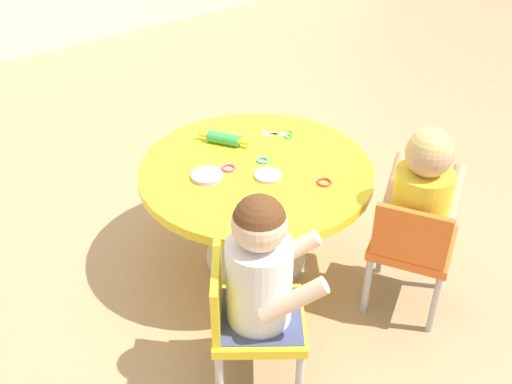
% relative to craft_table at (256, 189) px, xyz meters
% --- Properties ---
extents(ground_plane, '(10.00, 10.00, 0.00)m').
position_rel_craft_table_xyz_m(ground_plane, '(0.00, 0.00, -0.37)').
color(ground_plane, tan).
extents(craft_table, '(0.95, 0.95, 0.48)m').
position_rel_craft_table_xyz_m(craft_table, '(0.00, 0.00, 0.00)').
color(craft_table, silver).
rests_on(craft_table, ground).
extents(child_chair_left, '(0.42, 0.42, 0.54)m').
position_rel_craft_table_xyz_m(child_chair_left, '(-0.42, -0.50, -0.07)').
color(child_chair_left, '#B7B7BC').
rests_on(child_chair_left, ground).
extents(seated_child_left, '(0.44, 0.42, 0.51)m').
position_rel_craft_table_xyz_m(seated_child_left, '(-0.39, -0.53, 0.16)').
color(seated_child_left, '#3F4772').
rests_on(seated_child_left, ground).
extents(child_chair_right, '(0.41, 0.41, 0.54)m').
position_rel_craft_table_xyz_m(child_chair_right, '(0.29, -0.58, -0.07)').
color(child_chair_right, '#B7B7BC').
rests_on(child_chair_right, ground).
extents(seated_child_right, '(0.43, 0.40, 0.51)m').
position_rel_craft_table_xyz_m(seated_child_right, '(0.33, -0.57, 0.16)').
color(seated_child_right, '#3F4772').
rests_on(seated_child_right, ground).
extents(rolling_pin, '(0.14, 0.21, 0.05)m').
position_rel_craft_table_xyz_m(rolling_pin, '(0.01, 0.23, 0.13)').
color(rolling_pin, green).
rests_on(rolling_pin, craft_table).
extents(craft_scissors, '(0.13, 0.13, 0.01)m').
position_rel_craft_table_xyz_m(craft_scissors, '(0.25, 0.14, 0.11)').
color(craft_scissors, silver).
rests_on(craft_scissors, craft_table).
extents(playdough_blob_0, '(0.11, 0.11, 0.01)m').
position_rel_craft_table_xyz_m(playdough_blob_0, '(-0.01, -0.08, 0.11)').
color(playdough_blob_0, pink).
rests_on(playdough_blob_0, craft_table).
extents(playdough_blob_1, '(0.13, 0.13, 0.02)m').
position_rel_craft_table_xyz_m(playdough_blob_1, '(-0.20, 0.06, 0.11)').
color(playdough_blob_1, '#CC99E5').
rests_on(playdough_blob_1, craft_table).
extents(cookie_cutter_0, '(0.06, 0.06, 0.01)m').
position_rel_craft_table_xyz_m(cookie_cutter_0, '(0.14, -0.25, 0.11)').
color(cookie_cutter_0, red).
rests_on(cookie_cutter_0, craft_table).
extents(cookie_cutter_1, '(0.06, 0.06, 0.01)m').
position_rel_craft_table_xyz_m(cookie_cutter_1, '(-0.09, 0.06, 0.11)').
color(cookie_cutter_1, '#D83FA5').
rests_on(cookie_cutter_1, craft_table).
extents(cookie_cutter_2, '(0.05, 0.05, 0.01)m').
position_rel_craft_table_xyz_m(cookie_cutter_2, '(0.05, 0.02, 0.11)').
color(cookie_cutter_2, '#3F99D8').
rests_on(cookie_cutter_2, craft_table).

